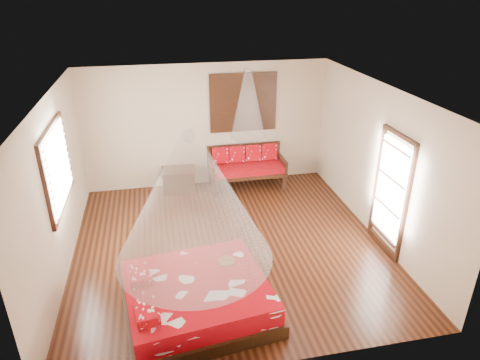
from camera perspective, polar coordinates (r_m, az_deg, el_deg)
name	(u,v)px	position (r m, az deg, el deg)	size (l,w,h in m)	color
room	(228,175)	(7.22, -1.61, 0.65)	(5.54, 5.54, 2.84)	black
bed	(196,297)	(6.40, -5.85, -15.30)	(2.28, 2.11, 0.64)	black
daybed	(246,165)	(9.86, 0.83, 2.00)	(1.74, 0.77, 0.94)	black
storage_chest	(179,180)	(9.85, -8.16, 0.04)	(0.77, 0.57, 0.51)	black
shutter_panel	(243,103)	(9.73, 0.45, 10.27)	(1.52, 0.06, 1.32)	black
window_left	(58,167)	(7.37, -23.15, 1.60)	(0.10, 1.74, 1.34)	black
glazed_door	(390,194)	(7.77, 19.41, -1.74)	(0.08, 1.02, 2.16)	black
wine_tray	(227,259)	(6.59, -1.79, -10.45)	(0.27, 0.27, 0.22)	brown
mosquito_net_main	(192,199)	(5.51, -6.39, -2.49)	(2.12, 2.12, 1.80)	white
mosquito_net_daybed	(248,104)	(9.26, 1.06, 10.15)	(0.77, 0.77, 1.50)	white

